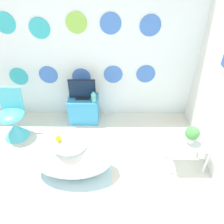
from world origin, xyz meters
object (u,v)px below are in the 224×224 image
(chair, at_px, (14,123))
(potted_plant_left, at_px, (192,134))
(vase, at_px, (94,98))
(tv, at_px, (82,90))
(bathtub, at_px, (72,157))

(chair, distance_m, potted_plant_left, 2.56)
(vase, bearing_deg, chair, -165.34)
(tv, relative_size, potted_plant_left, 1.76)
(tv, bearing_deg, vase, -29.10)
(chair, bearing_deg, tv, 22.36)
(bathtub, relative_size, vase, 5.85)
(bathtub, xyz_separation_m, vase, (0.20, 1.00, 0.23))
(chair, relative_size, tv, 1.85)
(bathtub, bearing_deg, chair, 145.65)
(chair, bearing_deg, potted_plant_left, -12.69)
(bathtub, xyz_separation_m, potted_plant_left, (1.48, 0.13, 0.29))
(chair, distance_m, tv, 1.15)
(potted_plant_left, bearing_deg, tv, 146.20)
(vase, bearing_deg, potted_plant_left, -34.45)
(chair, distance_m, vase, 1.27)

